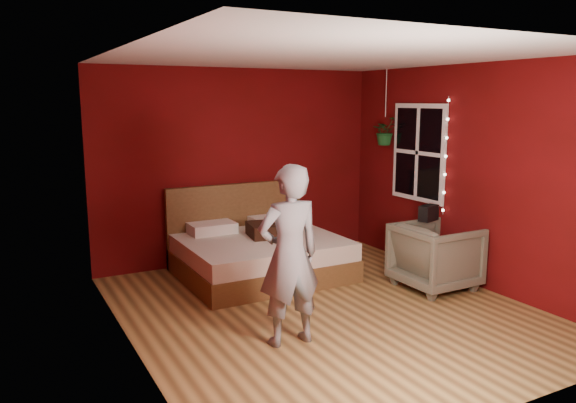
# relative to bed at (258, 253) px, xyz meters

# --- Properties ---
(floor) EXTENTS (4.50, 4.50, 0.00)m
(floor) POSITION_rel_bed_xyz_m (0.10, -1.47, -0.28)
(floor) COLOR olive
(floor) RESTS_ON ground
(room_walls) EXTENTS (4.04, 4.54, 2.62)m
(room_walls) POSITION_rel_bed_xyz_m (0.10, -1.47, 1.40)
(room_walls) COLOR #5D090C
(room_walls) RESTS_ON ground
(window) EXTENTS (0.05, 0.97, 1.27)m
(window) POSITION_rel_bed_xyz_m (2.06, -0.57, 1.22)
(window) COLOR white
(window) RESTS_ON room_walls
(fairy_lights) EXTENTS (0.04, 0.04, 1.45)m
(fairy_lights) POSITION_rel_bed_xyz_m (2.04, -1.09, 1.22)
(fairy_lights) COLOR silver
(fairy_lights) RESTS_ON room_walls
(bed) EXTENTS (1.94, 1.65, 1.07)m
(bed) POSITION_rel_bed_xyz_m (0.00, 0.00, 0.00)
(bed) COLOR brown
(bed) RESTS_ON ground
(person) EXTENTS (0.61, 0.41, 1.64)m
(person) POSITION_rel_bed_xyz_m (-0.63, -1.99, 0.54)
(person) COLOR slate
(person) RESTS_ON ground
(armchair) EXTENTS (0.85, 0.82, 0.77)m
(armchair) POSITION_rel_bed_xyz_m (1.60, -1.46, 0.11)
(armchair) COLOR #615F4D
(armchair) RESTS_ON ground
(handbag) EXTENTS (0.29, 0.20, 0.18)m
(handbag) POSITION_rel_bed_xyz_m (1.64, -1.27, 0.58)
(handbag) COLOR black
(handbag) RESTS_ON armchair
(throw_pillow) EXTENTS (0.55, 0.55, 0.17)m
(throw_pillow) POSITION_rel_bed_xyz_m (0.12, -0.03, 0.29)
(throw_pillow) COLOR #321A10
(throw_pillow) RESTS_ON bed
(hanging_plant) EXTENTS (0.39, 0.35, 1.04)m
(hanging_plant) POSITION_rel_bed_xyz_m (1.98, 0.04, 1.48)
(hanging_plant) COLOR silver
(hanging_plant) RESTS_ON room_walls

